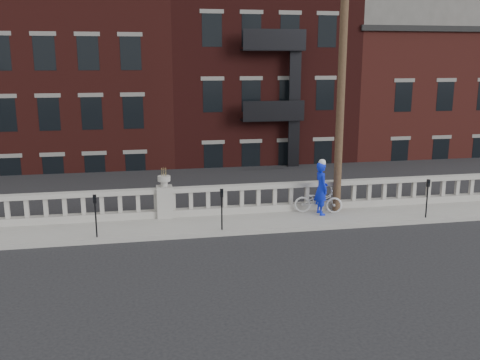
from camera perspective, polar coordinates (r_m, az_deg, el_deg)
The scene contains 11 objects.
ground at distance 15.29m, azimuth -7.15°, elevation -8.64°, with size 120.00×120.00×0.00m, color black.
sidewalk at distance 18.09m, azimuth -7.81°, elevation -4.99°, with size 32.00×2.20×0.15m, color gray.
balustrade at distance 18.84m, azimuth -8.03°, elevation -2.48°, with size 28.00×0.34×1.03m.
planter_pedestal at distance 18.80m, azimuth -8.05°, elevation -1.92°, with size 0.55×0.55×1.76m.
lower_level at distance 37.41m, azimuth -8.85°, elevation 8.14°, with size 80.00×44.00×20.80m.
utility_pole at distance 19.16m, azimuth 10.82°, elevation 11.59°, with size 1.60×0.28×10.00m.
parking_meter_b at distance 17.05m, azimuth -15.17°, elevation -3.20°, with size 0.10×0.09×1.36m.
parking_meter_c at distance 17.19m, azimuth -1.96°, elevation -2.63°, with size 0.10×0.09×1.36m.
parking_meter_d at distance 19.61m, azimuth 19.36°, elevation -1.42°, with size 0.10×0.09×1.36m.
bicycle at distance 19.39m, azimuth 8.36°, elevation -2.18°, with size 0.60×1.71×0.90m, color silver.
cyclist at distance 19.10m, azimuth 8.67°, elevation -0.89°, with size 0.69×0.45×1.89m, color #0D21CC.
Camera 1 is at (-0.83, -14.22, 5.56)m, focal length 40.00 mm.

